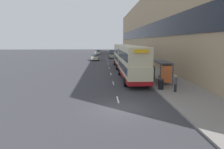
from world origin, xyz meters
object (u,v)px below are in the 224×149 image
Objects in this scene: double_decker_bus_near at (132,62)px; bus_shelter at (164,68)px; car_3 at (112,53)px; car_0 at (98,52)px; double_decker_bus_ahead at (123,55)px; car_1 at (95,57)px; pedestrian_1 at (176,83)px; litter_bin at (161,84)px; pedestrian_at_shelter at (154,72)px; car_2 at (113,55)px.

bus_shelter is at bearing -35.95° from double_decker_bus_near.
car_0 is at bearing 145.07° from car_3.
double_decker_bus_near is 2.73× the size of car_3.
double_decker_bus_ahead is 2.67× the size of car_3.
car_1 is 0.98× the size of car_3.
car_3 is at bearing 93.48° from pedestrian_1.
bus_shelter is at bearing 69.19° from litter_bin.
double_decker_bus_ahead reaches higher than bus_shelter.
car_0 is 51.57m from pedestrian_at_shelter.
car_3 is at bearing 87.89° from car_2.
pedestrian_at_shelter is 6.98m from pedestrian_1.
car_1 reaches higher than litter_bin.
pedestrian_1 is (3.08, -19.51, -1.32)m from double_decker_bus_ahead.
car_2 is (-0.64, 33.50, -1.38)m from double_decker_bus_near.
car_1 is 3.91× the size of litter_bin.
pedestrian_at_shelter is at bearing -86.36° from car_3.
litter_bin is at bearing 136.70° from pedestrian_1.
car_3 is (0.51, 13.94, -0.02)m from car_2.
litter_bin is (7.60, -56.82, -0.19)m from car_0.
bus_shelter reaches higher than pedestrian_at_shelter.
double_decker_bus_near is 2.79× the size of car_1.
car_2 is 2.54× the size of pedestrian_at_shelter.
double_decker_bus_near is 6.19m from litter_bin.
bus_shelter is at bearing 106.93° from car_1.
double_decker_bus_near reaches higher than car_1.
car_0 is 6.59m from car_3.
car_2 is at bearing 95.41° from pedestrian_1.
pedestrian_at_shelter reaches higher than car_1.
car_0 is 2.69× the size of pedestrian_1.
bus_shelter is 1.02× the size of car_1.
pedestrian_at_shelter is at bearing 98.77° from bus_shelter.
double_decker_bus_near reaches higher than litter_bin.
double_decker_bus_ahead is 18.66m from litter_bin.
car_2 reaches higher than car_0.
bus_shelter is at bearing -83.75° from car_2.
car_1 is 33.42m from litter_bin.
car_0 is at bearing 98.54° from pedestrian_1.
bus_shelter is 0.37× the size of double_decker_bus_near.
car_2 is at bearing 96.25° from bus_shelter.
litter_bin is at bearing -110.81° from bus_shelter.
car_0 is at bearing 96.16° from double_decker_bus_near.
car_2 is (-3.93, 35.89, -0.97)m from bus_shelter.
double_decker_bus_near is (-3.30, 2.39, 0.41)m from bus_shelter.
car_2 reaches higher than pedestrian_at_shelter.
car_3 is at bearing 145.07° from car_0.
bus_shelter is 49.96m from car_3.
car_2 is 33.35m from pedestrian_at_shelter.
car_3 reaches higher than litter_bin.
bus_shelter is 1.00× the size of car_3.
car_1 is at bearing 101.80° from double_decker_bus_near.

